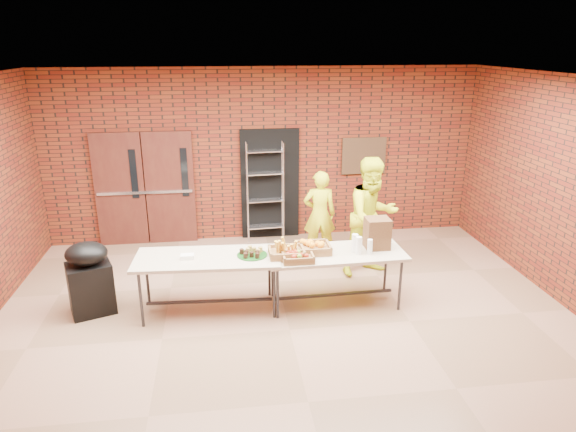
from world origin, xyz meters
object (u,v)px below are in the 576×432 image
object	(u,v)px
table_left	(208,261)
table_right	(335,256)
covered_grill	(90,278)
volunteer_woman	(320,214)
coffee_dispenser	(377,233)
volunteer_man	(372,217)
wire_rack	(265,192)

from	to	relation	value
table_left	table_right	bearing A→B (deg)	2.26
covered_grill	volunteer_woman	world-z (taller)	volunteer_woman
table_right	covered_grill	size ratio (longest dim) A/B	1.88
table_left	coffee_dispenser	world-z (taller)	coffee_dispenser
volunteer_man	covered_grill	bearing A→B (deg)	171.73
table_left	volunteer_man	xyz separation A→B (m)	(2.59, 0.92, 0.22)
covered_grill	table_left	bearing A→B (deg)	-26.30
covered_grill	volunteer_man	distance (m)	4.31
coffee_dispenser	covered_grill	bearing A→B (deg)	178.38
coffee_dispenser	table_left	bearing A→B (deg)	-178.71
volunteer_woman	volunteer_man	xyz separation A→B (m)	(0.70, -0.79, 0.19)
covered_grill	coffee_dispenser	bearing A→B (deg)	-22.01
coffee_dispenser	table_right	bearing A→B (deg)	-172.10
table_left	covered_grill	world-z (taller)	covered_grill
wire_rack	coffee_dispenser	xyz separation A→B (m)	(1.37, -2.58, 0.08)
table_right	volunteer_woman	distance (m)	1.74
wire_rack	coffee_dispenser	bearing A→B (deg)	-65.95
table_left	volunteer_man	distance (m)	2.76
table_left	covered_grill	distance (m)	1.65
volunteer_woman	table_right	bearing A→B (deg)	90.11
covered_grill	volunteer_man	xyz separation A→B (m)	(4.22, 0.75, 0.44)
volunteer_woman	volunteer_man	distance (m)	1.07
wire_rack	table_left	size ratio (longest dim) A/B	0.92
coffee_dispenser	covered_grill	xyz separation A→B (m)	(-4.04, 0.11, -0.50)
wire_rack	covered_grill	xyz separation A→B (m)	(-2.67, -2.47, -0.42)
table_left	table_right	world-z (taller)	table_left
coffee_dispenser	volunteer_man	size ratio (longest dim) A/B	0.23
table_left	coffee_dispenser	distance (m)	2.42
table_left	covered_grill	xyz separation A→B (m)	(-1.63, 0.17, -0.23)
wire_rack	covered_grill	distance (m)	3.66
table_left	volunteer_man	size ratio (longest dim) A/B	1.05
table_right	covered_grill	world-z (taller)	covered_grill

